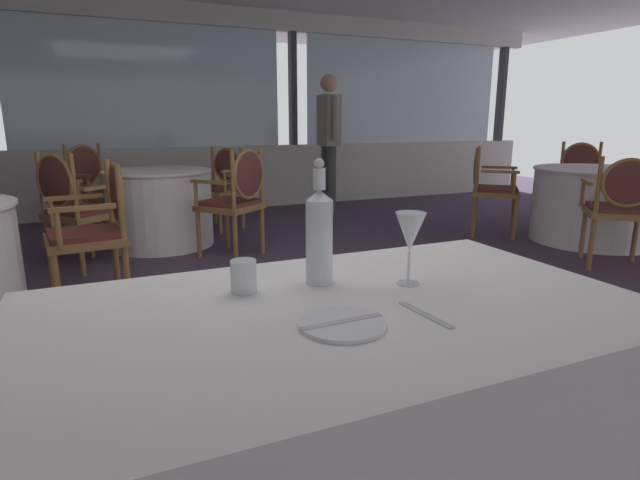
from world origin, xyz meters
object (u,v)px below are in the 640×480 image
Objects in this scene: dining_chair_0_0 at (488,183)px; dining_chair_0_3 at (580,176)px; dining_chair_2_2 at (93,183)px; dining_chair_2_1 at (221,181)px; water_bottle at (319,234)px; dining_chair_2_3 at (72,202)px; water_tumbler at (244,276)px; dining_chair_2_0 at (237,194)px; diner_person_0 at (329,134)px; dining_chair_0_1 at (621,202)px; side_plate at (342,324)px; dining_chair_1_0 at (98,222)px; wine_glass at (410,233)px.

dining_chair_0_3 is (1.45, 0.08, 0.00)m from dining_chair_0_0.
dining_chair_2_1 is at bearing 44.70° from dining_chair_2_2.
water_bottle is 0.37× the size of dining_chair_2_3.
dining_chair_2_1 is at bearing 77.86° from water_tumbler.
water_bottle is at bearing -96.06° from dining_chair_0_0.
dining_chair_2_0 is (0.77, 3.01, -0.21)m from water_tumbler.
dining_chair_2_2 is 0.54× the size of diner_person_0.
dining_chair_0_0 is at bearing -131.49° from dining_chair_2_0.
dining_chair_0_1 reaches higher than dining_chair_2_1.
dining_chair_2_2 is (-0.60, 4.48, -0.32)m from water_bottle.
dining_chair_0_3 is at bearing 45.21° from dining_chair_0_0.
side_plate is at bearing -104.37° from water_bottle.
dining_chair_2_2 reaches higher than dining_chair_1_0.
dining_chair_0_1 is 3.16m from dining_chair_2_0.
dining_chair_0_0 is at bearing 44.99° from dining_chair_0_1.
dining_chair_0_1 is at bearing -45.01° from dining_chair_0_0.
dining_chair_0_0 is at bearing 28.78° from dining_chair_2_2.
dining_chair_2_3 is 3.51m from diner_person_0.
dining_chair_2_0 is at bearing 101.73° from dining_chair_0_1.
dining_chair_2_1 is at bearing 83.85° from wine_glass.
water_bottle reaches higher than dining_chair_2_1.
dining_chair_0_1 reaches higher than dining_chair_0_0.
dining_chair_2_3 is at bearing 100.94° from side_plate.
dining_chair_2_2 reaches higher than dining_chair_0_1.
dining_chair_0_0 is (2.98, 2.97, -0.33)m from wine_glass.
dining_chair_0_3 reaches higher than side_plate.
dining_chair_0_3 is (4.42, 3.05, -0.33)m from wine_glass.
side_plate is 4.83m from dining_chair_2_2.
dining_chair_0_0 is at bearing -44.79° from dining_chair_0_3.
dining_chair_2_2 is (-3.87, 3.07, 0.00)m from dining_chair_0_1.
water_tumbler is at bearing 39.80° from dining_chair_2_1.
dining_chair_0_0 is 0.95× the size of dining_chair_2_0.
dining_chair_0_0 is 0.97× the size of dining_chair_0_3.
side_plate is at bearing 42.31° from dining_chair_2_1.
wine_glass is 3.42m from dining_chair_0_1.
dining_chair_2_0 is (-2.65, 0.16, 0.02)m from dining_chair_0_0.
dining_chair_2_1 is (-3.95, 1.38, -0.02)m from dining_chair_0_3.
water_bottle is 4.39m from dining_chair_2_1.
dining_chair_0_1 is (3.27, 1.41, -0.33)m from water_bottle.
dining_chair_2_1 is 1.31m from dining_chair_2_2.
dining_chair_2_3 is at bearing 45.01° from dining_chair_2_0.
dining_chair_1_0 reaches higher than dining_chair_0_1.
dining_chair_1_0 is at bearing -128.47° from dining_chair_0_0.
side_plate is 0.22× the size of dining_chair_1_0.
dining_chair_0_0 is 3.83m from dining_chair_1_0.
water_bottle is 0.24m from water_tumbler.
side_plate is 0.35m from water_bottle.
diner_person_0 reaches higher than dining_chair_2_1.
side_plate is 4.57m from dining_chair_0_0.
wine_glass is 2.32× the size of water_tumbler.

